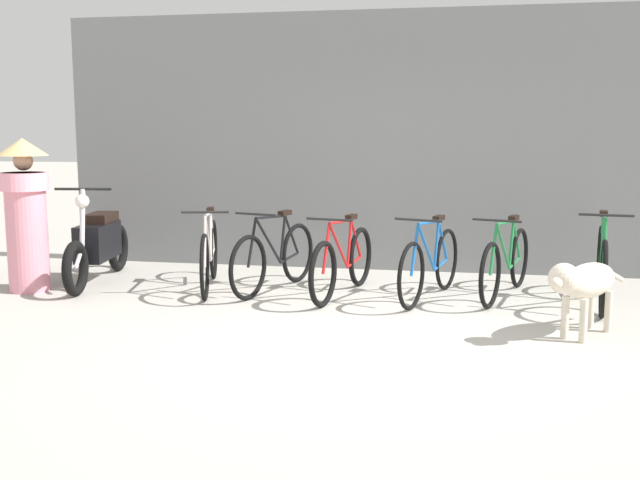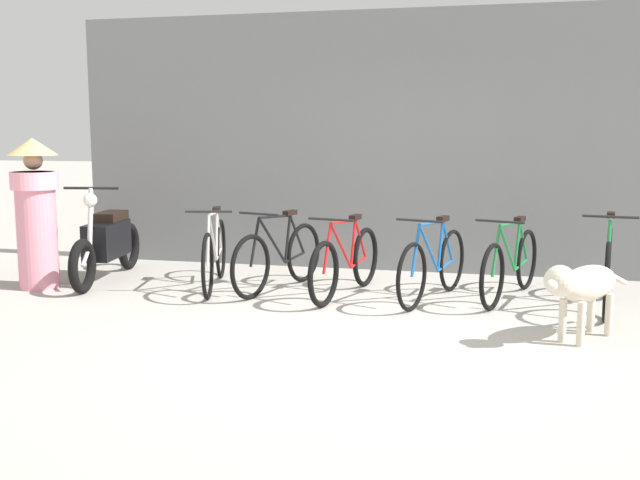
# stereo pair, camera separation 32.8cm
# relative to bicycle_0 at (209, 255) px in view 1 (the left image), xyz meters

# --- Properties ---
(ground_plane) EXTENTS (60.00, 60.00, 0.00)m
(ground_plane) POSITION_rel_bicycle_0_xyz_m (1.86, -1.66, -0.36)
(ground_plane) COLOR #ADA89E
(shop_wall_back) EXTENTS (8.10, 0.20, 2.98)m
(shop_wall_back) POSITION_rel_bicycle_0_xyz_m (1.86, 1.49, 1.13)
(shop_wall_back) COLOR slate
(shop_wall_back) RESTS_ON ground
(bicycle_0) EXTENTS (0.55, 1.69, 0.85)m
(bicycle_0) POSITION_rel_bicycle_0_xyz_m (0.00, 0.00, 0.00)
(bicycle_0) COLOR black
(bicycle_0) RESTS_ON ground
(bicycle_1) EXTENTS (0.58, 1.57, 0.83)m
(bicycle_1) POSITION_rel_bicycle_0_xyz_m (0.68, 0.05, -0.01)
(bicycle_1) COLOR black
(bicycle_1) RESTS_ON ground
(bicycle_2) EXTENTS (0.50, 1.64, 0.82)m
(bicycle_2) POSITION_rel_bicycle_0_xyz_m (1.40, -0.06, -0.02)
(bicycle_2) COLOR black
(bicycle_2) RESTS_ON ground
(bicycle_3) EXTENTS (0.59, 1.58, 0.83)m
(bicycle_3) POSITION_rel_bicycle_0_xyz_m (2.26, -0.05, -0.01)
(bicycle_3) COLOR black
(bicycle_3) RESTS_ON ground
(bicycle_4) EXTENTS (0.62, 1.63, 0.81)m
(bicycle_4) POSITION_rel_bicycle_0_xyz_m (2.99, 0.18, -0.02)
(bicycle_4) COLOR black
(bicycle_4) RESTS_ON ground
(bicycle_5) EXTENTS (0.46, 1.70, 0.90)m
(bicycle_5) POSITION_rel_bicycle_0_xyz_m (3.85, -0.01, 0.02)
(bicycle_5) COLOR black
(bicycle_5) RESTS_ON ground
(motorcycle) EXTENTS (0.58, 1.89, 1.05)m
(motorcycle) POSITION_rel_bicycle_0_xyz_m (-1.29, 0.10, 0.06)
(motorcycle) COLOR black
(motorcycle) RESTS_ON ground
(stray_dog) EXTENTS (0.78, 1.05, 0.64)m
(stray_dog) POSITION_rel_bicycle_0_xyz_m (3.51, -1.20, 0.09)
(stray_dog) COLOR beige
(stray_dog) RESTS_ON ground
(person_in_robes) EXTENTS (0.70, 0.70, 1.55)m
(person_in_robes) POSITION_rel_bicycle_0_xyz_m (-1.79, -0.42, 0.47)
(person_in_robes) COLOR pink
(person_in_robes) RESTS_ON ground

